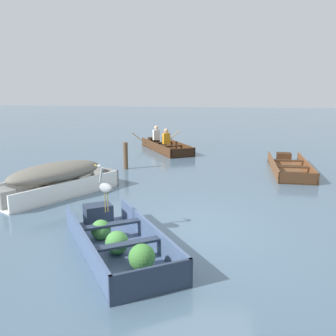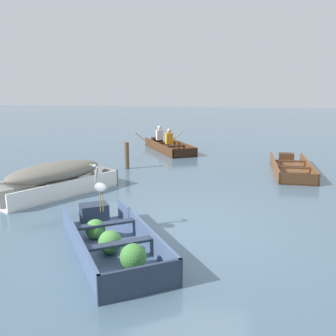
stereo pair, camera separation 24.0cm
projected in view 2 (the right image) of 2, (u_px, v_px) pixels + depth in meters
name	position (u px, v px, depth m)	size (l,w,h in m)	color
ground_plane	(188.00, 227.00, 7.08)	(80.00, 80.00, 0.00)	slate
dinghy_slate_blue_foreground	(111.00, 240.00, 6.06)	(2.58, 3.07, 0.43)	#475B7F
skiff_wooden_brown_near_moored	(291.00, 168.00, 11.71)	(1.08, 3.32, 0.32)	brown
skiff_white_mid_moored	(54.00, 176.00, 9.15)	(2.52, 3.22, 0.78)	white
rowboat_dark_varnish_with_crew	(167.00, 145.00, 15.54)	(2.90, 3.45, 0.91)	#4C2D19
heron_on_dinghy	(100.00, 186.00, 6.57)	(0.42, 0.31, 0.84)	olive
mooring_post	(127.00, 156.00, 11.94)	(0.14, 0.14, 0.86)	brown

